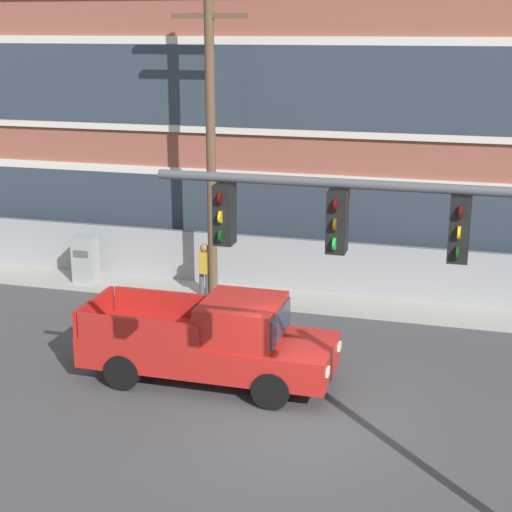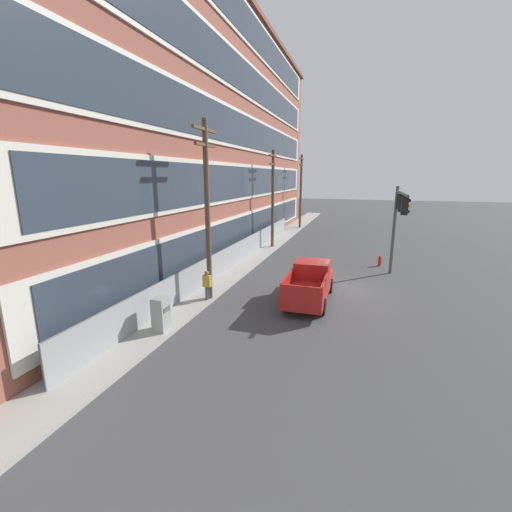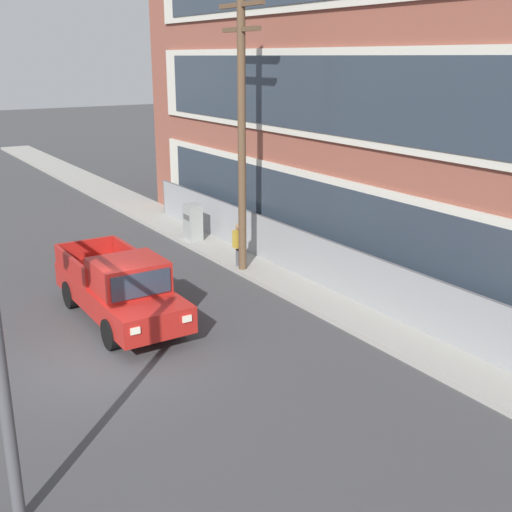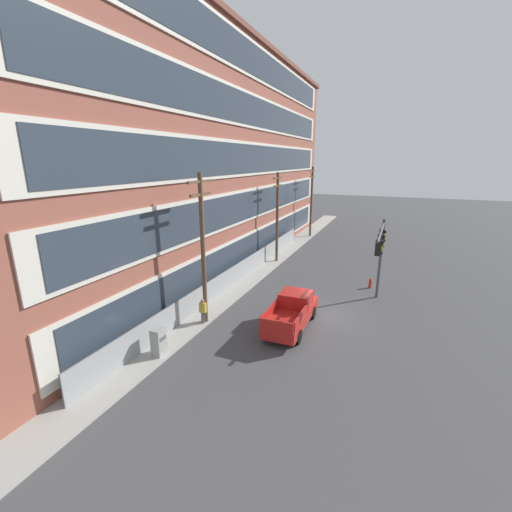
{
  "view_description": "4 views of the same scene",
  "coord_description": "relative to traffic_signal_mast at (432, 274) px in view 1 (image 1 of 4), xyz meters",
  "views": [
    {
      "loc": [
        2.91,
        -13.61,
        7.55
      ],
      "look_at": [
        -2.34,
        5.22,
        1.81
      ],
      "focal_mm": 55.0,
      "sensor_mm": 36.0,
      "label": 1
    },
    {
      "loc": [
        -19.36,
        -1.01,
        6.39
      ],
      "look_at": [
        -1.6,
        4.6,
        2.01
      ],
      "focal_mm": 24.0,
      "sensor_mm": 36.0,
      "label": 2
    },
    {
      "loc": [
        13.62,
        -4.37,
        7.04
      ],
      "look_at": [
        -0.51,
        4.73,
        1.79
      ],
      "focal_mm": 45.0,
      "sensor_mm": 36.0,
      "label": 3
    },
    {
      "loc": [
        -20.31,
        -3.78,
        9.66
      ],
      "look_at": [
        -1.64,
        4.03,
        3.95
      ],
      "focal_mm": 24.0,
      "sensor_mm": 36.0,
      "label": 4
    }
  ],
  "objects": [
    {
      "name": "electrical_cabinet",
      "position": [
        -10.52,
        9.6,
        -3.45
      ],
      "size": [
        0.67,
        0.56,
        1.57
      ],
      "color": "#939993",
      "rests_on": "ground"
    },
    {
      "name": "pedestrian_near_cabinet",
      "position": [
        -6.66,
        9.36,
        -3.26
      ],
      "size": [
        0.32,
        0.41,
        1.69
      ],
      "color": "#4C4C51",
      "rests_on": "ground"
    },
    {
      "name": "pickup_truck_red",
      "position": [
        -4.72,
        4.38,
        -3.3
      ],
      "size": [
        5.59,
        2.06,
        1.95
      ],
      "color": "#AD1E19",
      "rests_on": "ground"
    },
    {
      "name": "utility_pole_near_corner",
      "position": [
        -6.4,
        9.33,
        0.74
      ],
      "size": [
        2.42,
        0.26,
        9.01
      ],
      "color": "brown",
      "rests_on": "ground"
    },
    {
      "name": "traffic_signal_mast",
      "position": [
        0.0,
        0.0,
        0.0
      ],
      "size": [
        6.13,
        0.43,
        5.75
      ],
      "color": "#4C4C51",
      "rests_on": "ground"
    },
    {
      "name": "ground_plane",
      "position": [
        -2.48,
        2.94,
        -4.23
      ],
      "size": [
        160.0,
        160.0,
        0.0
      ],
      "primitive_type": "plane",
      "color": "#424244"
    },
    {
      "name": "chain_link_fence",
      "position": [
        0.55,
        10.56,
        -3.36
      ],
      "size": [
        31.55,
        0.06,
        1.71
      ],
      "color": "gray",
      "rests_on": "ground"
    },
    {
      "name": "sidewalk_building_side",
      "position": [
        -2.48,
        10.18,
        -4.15
      ],
      "size": [
        80.0,
        2.12,
        0.16
      ],
      "primitive_type": "cube",
      "color": "#9E9B93",
      "rests_on": "ground"
    }
  ]
}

